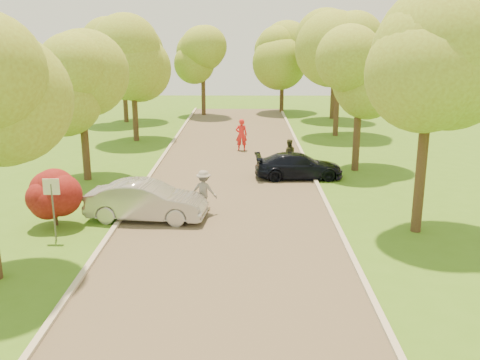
{
  "coord_description": "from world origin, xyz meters",
  "views": [
    {
      "loc": [
        0.68,
        -13.08,
        6.77
      ],
      "look_at": [
        0.48,
        7.15,
        1.3
      ],
      "focal_mm": 40.0,
      "sensor_mm": 36.0,
      "label": 1
    }
  ],
  "objects_px": {
    "skateboarder": "(204,190)",
    "dark_sedan": "(299,166)",
    "person_olive": "(289,154)",
    "longboard": "(204,211)",
    "person_striped": "(241,135)",
    "street_sign": "(52,196)",
    "silver_sedan": "(146,201)"
  },
  "relations": [
    {
      "from": "skateboarder",
      "to": "person_olive",
      "type": "height_order",
      "value": "skateboarder"
    },
    {
      "from": "person_striped",
      "to": "street_sign",
      "type": "bearing_deg",
      "value": 66.23
    },
    {
      "from": "longboard",
      "to": "skateboarder",
      "type": "distance_m",
      "value": 0.83
    },
    {
      "from": "dark_sedan",
      "to": "longboard",
      "type": "bearing_deg",
      "value": 139.03
    },
    {
      "from": "dark_sedan",
      "to": "street_sign",
      "type": "bearing_deg",
      "value": 129.78
    },
    {
      "from": "street_sign",
      "to": "person_olive",
      "type": "distance_m",
      "value": 13.57
    },
    {
      "from": "skateboarder",
      "to": "street_sign",
      "type": "bearing_deg",
      "value": 46.47
    },
    {
      "from": "dark_sedan",
      "to": "person_striped",
      "type": "xyz_separation_m",
      "value": [
        -2.86,
        6.55,
        0.35
      ]
    },
    {
      "from": "longboard",
      "to": "person_olive",
      "type": "bearing_deg",
      "value": -102.79
    },
    {
      "from": "street_sign",
      "to": "skateboarder",
      "type": "height_order",
      "value": "street_sign"
    },
    {
      "from": "dark_sedan",
      "to": "silver_sedan",
      "type": "bearing_deg",
      "value": 131.54
    },
    {
      "from": "street_sign",
      "to": "person_striped",
      "type": "bearing_deg",
      "value": 67.25
    },
    {
      "from": "silver_sedan",
      "to": "person_olive",
      "type": "distance_m",
      "value": 10.15
    },
    {
      "from": "longboard",
      "to": "person_striped",
      "type": "xyz_separation_m",
      "value": [
        1.38,
        11.93,
        0.88
      ]
    },
    {
      "from": "longboard",
      "to": "skateboarder",
      "type": "xyz_separation_m",
      "value": [
        0.0,
        0.0,
        0.83
      ]
    },
    {
      "from": "dark_sedan",
      "to": "person_olive",
      "type": "distance_m",
      "value": 2.02
    },
    {
      "from": "longboard",
      "to": "skateboarder",
      "type": "bearing_deg",
      "value": -0.0
    },
    {
      "from": "silver_sedan",
      "to": "person_striped",
      "type": "height_order",
      "value": "person_striped"
    },
    {
      "from": "longboard",
      "to": "person_striped",
      "type": "height_order",
      "value": "person_striped"
    },
    {
      "from": "skateboarder",
      "to": "person_striped",
      "type": "height_order",
      "value": "person_striped"
    },
    {
      "from": "dark_sedan",
      "to": "skateboarder",
      "type": "xyz_separation_m",
      "value": [
        -4.24,
        -5.38,
        0.3
      ]
    },
    {
      "from": "person_olive",
      "to": "dark_sedan",
      "type": "bearing_deg",
      "value": 97.7
    },
    {
      "from": "skateboarder",
      "to": "dark_sedan",
      "type": "bearing_deg",
      "value": -113.12
    },
    {
      "from": "street_sign",
      "to": "skateboarder",
      "type": "bearing_deg",
      "value": 31.36
    },
    {
      "from": "dark_sedan",
      "to": "longboard",
      "type": "relative_size",
      "value": 4.94
    },
    {
      "from": "longboard",
      "to": "street_sign",
      "type": "bearing_deg",
      "value": 46.47
    },
    {
      "from": "skateboarder",
      "to": "silver_sedan",
      "type": "bearing_deg",
      "value": 36.14
    },
    {
      "from": "person_striped",
      "to": "dark_sedan",
      "type": "bearing_deg",
      "value": 112.56
    },
    {
      "from": "street_sign",
      "to": "dark_sedan",
      "type": "height_order",
      "value": "street_sign"
    },
    {
      "from": "street_sign",
      "to": "silver_sedan",
      "type": "distance_m",
      "value": 3.59
    },
    {
      "from": "person_olive",
      "to": "street_sign",
      "type": "bearing_deg",
      "value": 47.69
    },
    {
      "from": "silver_sedan",
      "to": "person_olive",
      "type": "bearing_deg",
      "value": -30.41
    }
  ]
}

